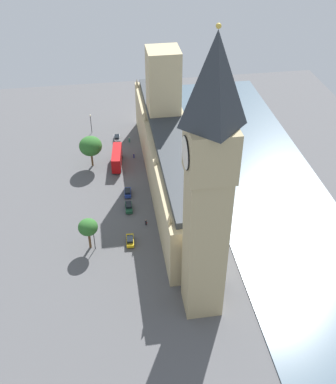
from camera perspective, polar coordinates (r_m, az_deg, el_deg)
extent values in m
plane|color=#565659|center=(130.21, -0.54, 0.76)|extent=(143.08, 143.08, 0.00)
cube|color=#475B6B|center=(136.12, 11.14, 1.83)|extent=(31.73, 128.77, 0.25)
cube|color=tan|center=(126.26, 0.34, 3.54)|extent=(11.78, 73.08, 14.76)
cube|color=tan|center=(132.79, -0.55, 10.04)|extent=(8.64, 8.64, 33.65)
cube|color=#2D3338|center=(121.96, 0.35, 6.76)|extent=(8.96, 70.15, 1.60)
cone|color=tan|center=(150.26, -3.78, 13.01)|extent=(1.20, 1.20, 2.82)
cone|color=tan|center=(130.59, -2.82, 9.17)|extent=(1.20, 1.20, 2.76)
cone|color=tan|center=(111.99, -1.55, 3.81)|extent=(1.20, 1.20, 1.85)
cone|color=tan|center=(94.33, 0.17, -3.22)|extent=(1.20, 1.20, 2.46)
cube|color=tan|center=(88.30, 4.44, -6.53)|extent=(7.12, 7.12, 32.43)
cube|color=tan|center=(75.61, 5.18, 4.98)|extent=(7.84, 7.84, 9.09)
cylinder|color=silver|center=(74.83, 2.13, 4.75)|extent=(0.25, 5.41, 5.41)
torus|color=black|center=(74.83, 2.13, 4.75)|extent=(0.24, 5.65, 5.65)
cylinder|color=silver|center=(78.99, 4.52, 6.53)|extent=(5.41, 0.25, 5.41)
torus|color=black|center=(78.99, 4.52, 6.53)|extent=(5.65, 0.24, 5.65)
pyramid|color=#2D3338|center=(70.09, 5.72, 13.27)|extent=(7.84, 7.84, 14.71)
sphere|color=gold|center=(67.38, 6.13, 19.32)|extent=(0.80, 0.80, 0.80)
cube|color=#B7B7BC|center=(151.25, -6.17, 6.46)|extent=(1.97, 4.18, 0.75)
cube|color=black|center=(150.73, -6.18, 6.65)|extent=(1.61, 2.36, 0.65)
cylinder|color=black|center=(152.59, -6.49, 6.57)|extent=(0.27, 0.69, 0.68)
cylinder|color=black|center=(152.58, -5.86, 6.61)|extent=(0.27, 0.69, 0.68)
cylinder|color=black|center=(150.31, -6.46, 6.07)|extent=(0.27, 0.69, 0.68)
cylinder|color=black|center=(150.30, -5.83, 6.11)|extent=(0.27, 0.69, 0.68)
cube|color=#B20C0F|center=(138.00, -6.19, 4.16)|extent=(3.72, 10.72, 4.20)
cube|color=black|center=(137.96, -6.19, 4.19)|extent=(3.73, 10.33, 0.70)
cylinder|color=black|center=(142.31, -6.52, 4.23)|extent=(0.48, 1.13, 1.10)
cylinder|color=black|center=(142.13, -5.60, 4.26)|extent=(0.48, 1.13, 1.10)
cylinder|color=black|center=(136.19, -6.70, 2.57)|extent=(0.48, 1.13, 1.10)
cylinder|color=black|center=(136.01, -5.73, 2.59)|extent=(0.48, 1.13, 1.10)
cube|color=navy|center=(126.91, -4.87, -0.09)|extent=(2.02, 4.12, 0.75)
cube|color=black|center=(126.33, -4.89, 0.11)|extent=(1.61, 2.35, 0.65)
cylinder|color=black|center=(128.18, -5.22, 0.11)|extent=(0.30, 0.70, 0.68)
cylinder|color=black|center=(128.14, -4.52, 0.14)|extent=(0.30, 0.70, 0.68)
cylinder|color=black|center=(126.14, -5.21, -0.59)|extent=(0.30, 0.70, 0.68)
cylinder|color=black|center=(126.10, -4.51, -0.56)|extent=(0.30, 0.70, 0.68)
cube|color=#19472D|center=(121.86, -4.76, -1.88)|extent=(1.86, 4.34, 0.75)
cube|color=black|center=(121.59, -4.78, -1.56)|extent=(1.53, 2.45, 0.65)
cylinder|color=black|center=(121.04, -4.34, -2.39)|extent=(0.27, 0.69, 0.68)
cylinder|color=black|center=(121.02, -5.09, -2.45)|extent=(0.27, 0.69, 0.68)
cylinder|color=black|center=(123.18, -4.42, -1.59)|extent=(0.27, 0.69, 0.68)
cylinder|color=black|center=(123.16, -5.15, -1.65)|extent=(0.27, 0.69, 0.68)
cube|color=gold|center=(112.31, -4.60, -5.88)|extent=(1.99, 4.31, 0.75)
cube|color=black|center=(111.68, -4.61, -5.69)|extent=(1.60, 2.44, 0.65)
cylinder|color=black|center=(113.57, -5.01, -5.58)|extent=(0.29, 0.69, 0.68)
cylinder|color=black|center=(113.55, -4.21, -5.54)|extent=(0.29, 0.69, 0.68)
cylinder|color=black|center=(111.58, -4.98, -6.51)|extent=(0.29, 0.69, 0.68)
cylinder|color=black|center=(111.57, -4.16, -6.47)|extent=(0.29, 0.69, 0.68)
cylinder|color=#336B60|center=(149.94, -4.70, 6.26)|extent=(0.62, 0.62, 1.41)
sphere|color=beige|center=(149.52, -4.71, 6.54)|extent=(0.27, 0.27, 0.27)
cube|color=gray|center=(150.13, -4.75, 6.33)|extent=(0.34, 0.23, 0.25)
cylinder|color=navy|center=(142.05, -4.15, 4.37)|extent=(0.54, 0.54, 1.30)
sphere|color=tan|center=(141.64, -4.16, 4.64)|extent=(0.25, 0.25, 0.25)
cube|color=gray|center=(141.94, -4.26, 4.37)|extent=(0.18, 0.32, 0.23)
cylinder|color=black|center=(117.07, -2.69, -3.71)|extent=(0.63, 0.63, 1.33)
sphere|color=tan|center=(116.55, -2.70, -3.41)|extent=(0.26, 0.26, 0.26)
cube|color=maroon|center=(116.90, -2.58, -3.73)|extent=(0.28, 0.30, 0.24)
cylinder|color=brown|center=(111.35, -9.44, -5.74)|extent=(0.56, 0.56, 4.51)
ellipsoid|color=#2D6628|center=(108.75, -9.64, -4.21)|extent=(4.50, 4.50, 3.83)
cylinder|color=brown|center=(139.09, -9.15, 3.90)|extent=(0.56, 0.56, 4.22)
ellipsoid|color=#2D6628|center=(136.70, -9.34, 5.50)|extent=(6.52, 6.52, 5.54)
cylinder|color=black|center=(155.50, -9.27, 8.04)|extent=(0.18, 0.18, 5.95)
sphere|color=#F2EAC6|center=(153.99, -9.39, 9.10)|extent=(0.56, 0.56, 0.56)
cylinder|color=black|center=(110.58, -8.88, -5.81)|extent=(0.18, 0.18, 5.13)
sphere|color=#F2EAC6|center=(108.69, -9.02, -4.70)|extent=(0.56, 0.56, 0.56)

